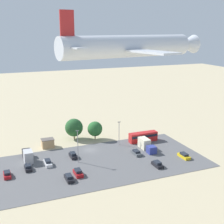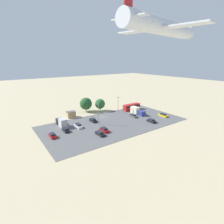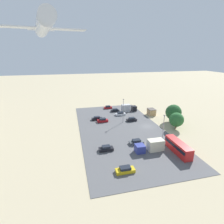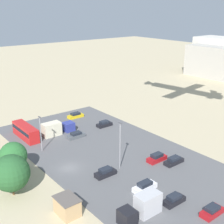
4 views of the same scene
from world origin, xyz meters
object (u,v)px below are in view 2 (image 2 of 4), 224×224
at_px(parked_truck_0, 62,122).
at_px(airplane, 162,27).
at_px(parked_car_6, 78,126).
at_px(parked_truck_1, 137,111).
at_px(parked_car_3, 133,116).
at_px(parked_car_4, 100,133).
at_px(parked_car_0, 66,130).
at_px(bus, 132,107).
at_px(parked_car_8, 53,136).
at_px(shed_building, 71,114).
at_px(parked_car_1, 104,130).
at_px(parked_car_2, 93,120).
at_px(parked_car_7, 163,115).
at_px(parked_car_5, 151,121).

distance_m(parked_truck_0, airplane, 50.55).
bearing_deg(parked_truck_0, airplane, -61.08).
xyz_separation_m(parked_car_6, parked_truck_1, (-32.06, 0.16, 0.86)).
bearing_deg(parked_car_3, parked_car_4, -160.00).
distance_m(parked_car_3, parked_car_6, 27.30).
bearing_deg(parked_car_0, bus, -168.79).
xyz_separation_m(parked_car_8, parked_truck_0, (-6.59, -8.73, 0.95)).
xyz_separation_m(shed_building, bus, (-31.96, 7.20, 0.38)).
height_order(parked_car_0, parked_car_3, parked_car_0).
height_order(bus, parked_car_4, bus).
relative_size(bus, parked_car_1, 2.30).
height_order(parked_car_2, parked_car_3, parked_car_2).
bearing_deg(parked_car_2, parked_truck_1, -6.36).
bearing_deg(airplane, parked_car_3, 141.80).
height_order(bus, parked_car_7, bus).
distance_m(shed_building, parked_car_7, 44.37).
bearing_deg(parked_car_7, parked_car_0, 168.30).
xyz_separation_m(parked_car_8, airplane, (-24.99, 24.58, 34.22)).
bearing_deg(parked_car_4, parked_car_7, 1.59).
distance_m(parked_truck_1, airplane, 47.21).
xyz_separation_m(parked_car_8, parked_truck_1, (-43.55, -3.23, 0.89)).
xyz_separation_m(parked_car_0, parked_car_7, (-45.38, 9.40, -0.01)).
bearing_deg(airplane, parked_car_6, -163.94).
bearing_deg(parked_car_3, shed_building, 145.31).
relative_size(parked_car_2, parked_truck_0, 0.57).
height_order(bus, parked_car_0, bus).
bearing_deg(parked_car_2, parked_car_0, -165.61).
distance_m(parked_car_4, parked_car_6, 11.94).
distance_m(parked_car_3, parked_car_8, 38.66).
relative_size(bus, parked_car_2, 2.39).
distance_m(bus, parked_car_5, 20.66).
bearing_deg(shed_building, parked_truck_1, 154.05).
bearing_deg(bus, parked_truck_0, -87.71).
distance_m(parked_car_5, parked_car_7, 11.00).
relative_size(parked_car_4, parked_car_8, 1.11).
relative_size(shed_building, parked_car_7, 0.90).
relative_size(bus, airplane, 0.31).
bearing_deg(parked_car_6, parked_car_0, 10.59).
height_order(parked_car_4, parked_truck_0, parked_truck_0).
height_order(parked_car_3, parked_car_6, parked_car_6).
bearing_deg(parked_car_4, parked_car_0, 131.01).
height_order(parked_car_2, parked_car_4, parked_car_2).
bearing_deg(bus, parked_car_5, -16.30).
height_order(parked_car_5, parked_car_7, parked_car_5).
bearing_deg(parked_car_5, bus, -106.30).
distance_m(shed_building, parked_truck_0, 11.62).
distance_m(parked_car_1, parked_car_3, 21.96).
height_order(parked_truck_1, airplane, airplane).
xyz_separation_m(parked_car_1, parked_car_5, (-22.60, 3.29, -0.05)).
xyz_separation_m(bus, parked_car_1, (28.39, 16.51, -1.08)).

